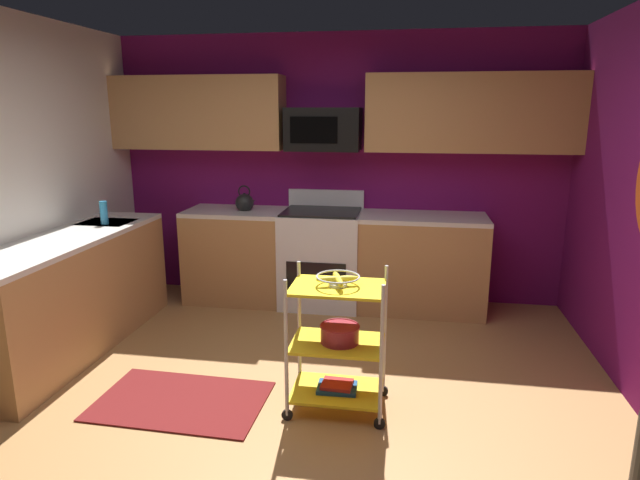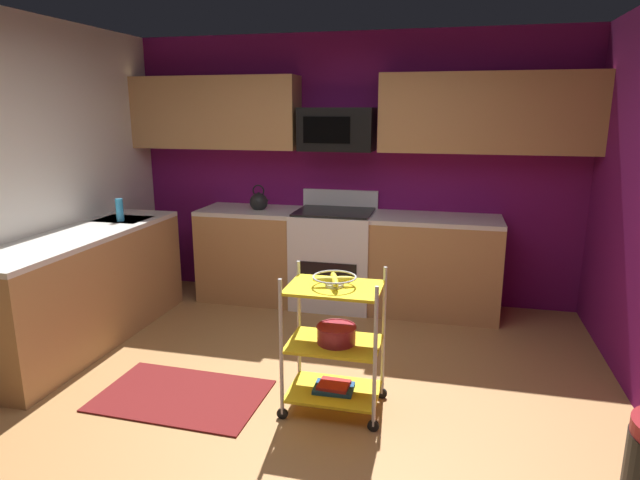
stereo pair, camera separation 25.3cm
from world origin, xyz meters
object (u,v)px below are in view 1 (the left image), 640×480
at_px(mixing_bowl_large, 340,333).
at_px(microwave, 323,129).
at_px(oven_range, 322,257).
at_px(book_stack, 337,386).
at_px(rolling_cart, 337,343).
at_px(dish_soap_bottle, 104,213).
at_px(fruit_bowl, 338,279).
at_px(kettle, 245,202).

bearing_deg(mixing_bowl_large, microwave, 102.03).
height_order(oven_range, book_stack, oven_range).
xyz_separation_m(rolling_cart, dish_soap_bottle, (-2.17, 1.06, 0.57)).
bearing_deg(dish_soap_bottle, mixing_bowl_large, -25.89).
bearing_deg(mixing_bowl_large, oven_range, 102.65).
bearing_deg(dish_soap_bottle, book_stack, -26.03).
bearing_deg(mixing_bowl_large, dish_soap_bottle, 154.11).
bearing_deg(microwave, dish_soap_bottle, -151.47).
height_order(fruit_bowl, kettle, kettle).
relative_size(microwave, kettle, 2.65).
height_order(rolling_cart, dish_soap_bottle, dish_soap_bottle).
height_order(oven_range, kettle, kettle).
height_order(fruit_bowl, dish_soap_bottle, dish_soap_bottle).
relative_size(oven_range, rolling_cart, 1.20).
height_order(rolling_cart, book_stack, rolling_cart).
height_order(microwave, book_stack, microwave).
bearing_deg(kettle, oven_range, 0.29).
relative_size(rolling_cart, mixing_bowl_large, 3.63).
bearing_deg(book_stack, rolling_cart, 0.00).
relative_size(book_stack, kettle, 0.97).
xyz_separation_m(oven_range, book_stack, (0.41, -1.91, -0.33)).
bearing_deg(oven_range, fruit_bowl, -77.75).
height_order(book_stack, kettle, kettle).
bearing_deg(fruit_bowl, rolling_cart, 90.00).
xyz_separation_m(microwave, kettle, (-0.76, -0.11, -0.70)).
bearing_deg(book_stack, dish_soap_bottle, 153.97).
relative_size(oven_range, fruit_bowl, 4.04).
distance_m(rolling_cart, book_stack, 0.30).
relative_size(rolling_cart, book_stack, 3.57).
relative_size(microwave, fruit_bowl, 2.57).
distance_m(microwave, mixing_bowl_large, 2.37).
height_order(rolling_cart, mixing_bowl_large, rolling_cart).
height_order(oven_range, microwave, microwave).
bearing_deg(oven_range, dish_soap_bottle, -154.18).
distance_m(fruit_bowl, mixing_bowl_large, 0.36).
bearing_deg(rolling_cart, kettle, 121.75).
relative_size(microwave, book_stack, 2.73).
bearing_deg(book_stack, mixing_bowl_large, 0.00).
bearing_deg(dish_soap_bottle, microwave, 28.53).
bearing_deg(dish_soap_bottle, fruit_bowl, -26.03).
distance_m(book_stack, dish_soap_bottle, 2.57).
bearing_deg(microwave, kettle, -171.92).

